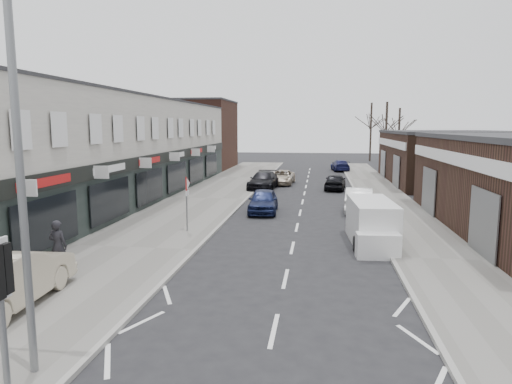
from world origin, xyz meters
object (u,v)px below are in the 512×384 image
(parked_car_left_c, at_px, (282,177))
(parked_car_left_a, at_px, (263,201))
(street_lamp, at_px, (27,153))
(parked_car_left_b, at_px, (264,181))
(white_van, at_px, (372,224))
(parked_car_right_a, at_px, (359,199))
(warning_sign, at_px, (187,188))
(sedan_on_pavement, at_px, (6,279))
(parked_car_right_c, at_px, (340,165))
(parked_car_right_b, at_px, (335,182))
(pedestrian, at_px, (58,246))

(parked_car_left_c, bearing_deg, parked_car_left_a, -87.33)
(street_lamp, height_order, parked_car_left_b, street_lamp)
(white_van, xyz_separation_m, parked_car_right_a, (0.10, 7.78, -0.17))
(warning_sign, bearing_deg, parked_car_left_c, 81.30)
(sedan_on_pavement, bearing_deg, parked_car_left_b, -102.67)
(warning_sign, distance_m, parked_car_left_a, 6.69)
(parked_car_left_c, xyz_separation_m, parked_car_right_c, (5.70, 13.06, 0.02))
(parked_car_left_a, bearing_deg, parked_car_right_c, 75.15)
(sedan_on_pavement, bearing_deg, street_lamp, 131.13)
(parked_car_left_a, bearing_deg, sedan_on_pavement, -111.56)
(parked_car_left_c, height_order, parked_car_right_a, parked_car_right_a)
(parked_car_left_c, bearing_deg, white_van, -71.83)
(street_lamp, xyz_separation_m, parked_car_left_a, (2.33, 18.61, -3.92))
(parked_car_left_c, bearing_deg, parked_car_left_b, -106.05)
(street_lamp, xyz_separation_m, warning_sign, (-0.63, 12.80, -2.42))
(sedan_on_pavement, distance_m, parked_car_right_b, 27.97)
(sedan_on_pavement, distance_m, pedestrian, 3.15)
(parked_car_right_b, bearing_deg, white_van, 98.97)
(parked_car_left_b, distance_m, parked_car_right_c, 17.98)
(parked_car_left_a, distance_m, parked_car_left_b, 10.07)
(street_lamp, relative_size, parked_car_left_c, 1.80)
(street_lamp, distance_m, parked_car_right_c, 46.08)
(parked_car_right_c, bearing_deg, sedan_on_pavement, 69.93)
(street_lamp, bearing_deg, parked_car_right_a, 67.87)
(street_lamp, height_order, sedan_on_pavement, street_lamp)
(parked_car_left_a, bearing_deg, street_lamp, -99.87)
(white_van, relative_size, sedan_on_pavement, 1.01)
(warning_sign, distance_m, sedan_on_pavement, 10.14)
(white_van, distance_m, parked_car_left_b, 17.99)
(street_lamp, distance_m, pedestrian, 7.86)
(street_lamp, height_order, parked_car_right_c, street_lamp)
(sedan_on_pavement, distance_m, parked_car_left_a, 16.47)
(parked_car_right_b, bearing_deg, pedestrian, 71.66)
(street_lamp, relative_size, parked_car_left_a, 1.95)
(parked_car_left_c, xyz_separation_m, parked_car_right_a, (5.70, -12.41, 0.11))
(street_lamp, xyz_separation_m, sedan_on_pavement, (-2.98, 3.02, -3.69))
(street_lamp, distance_m, parked_car_right_b, 30.25)
(parked_car_left_a, height_order, parked_car_left_c, parked_car_left_a)
(parked_car_left_b, bearing_deg, parked_car_right_a, -47.85)
(pedestrian, relative_size, parked_car_right_b, 0.46)
(parked_car_left_a, distance_m, parked_car_right_c, 27.20)
(white_van, bearing_deg, parked_car_right_c, 86.15)
(parked_car_left_b, bearing_deg, warning_sign, -92.06)
(warning_sign, bearing_deg, street_lamp, -87.16)
(white_van, bearing_deg, parked_car_left_c, 101.82)
(parked_car_left_a, xyz_separation_m, parked_car_right_b, (4.60, 10.57, -0.03))
(warning_sign, xyz_separation_m, parked_car_right_c, (8.66, 32.40, -1.56))
(white_van, height_order, sedan_on_pavement, white_van)
(sedan_on_pavement, height_order, pedestrian, pedestrian)
(street_lamp, distance_m, warning_sign, 13.04)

